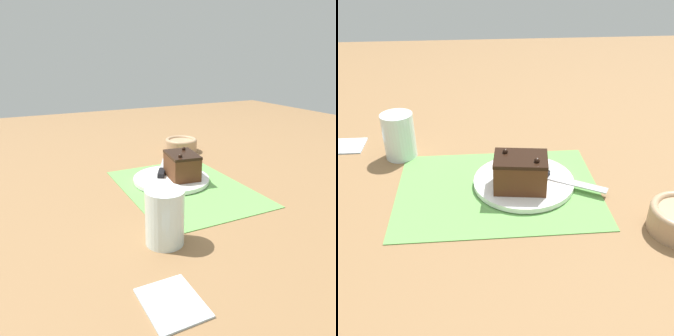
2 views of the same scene
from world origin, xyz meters
TOP-DOWN VIEW (x-y plane):
  - ground_plane at (0.00, 0.00)m, footprint 3.00×3.00m
  - placemat_woven at (0.00, 0.00)m, footprint 0.46×0.34m
  - cake_plate at (0.06, 0.01)m, footprint 0.23×0.23m
  - chocolate_cake at (0.05, -0.02)m, footprint 0.13×0.10m
  - serving_knife at (0.12, 0.02)m, footprint 0.18×0.12m
  - drinking_glass at (-0.24, 0.18)m, footprint 0.08×0.08m
  - small_bowl at (0.35, -0.17)m, footprint 0.13×0.13m
  - folded_napkin at (-0.41, 0.25)m, footprint 0.11×0.09m

SIDE VIEW (x-z plane):
  - ground_plane at x=0.00m, z-range 0.00..0.00m
  - placemat_woven at x=0.00m, z-range 0.00..0.00m
  - folded_napkin at x=-0.41m, z-range 0.00..0.01m
  - cake_plate at x=0.06m, z-range 0.00..0.02m
  - serving_knife at x=0.12m, z-range 0.01..0.03m
  - small_bowl at x=0.35m, z-range 0.00..0.06m
  - chocolate_cake at x=0.05m, z-range 0.01..0.10m
  - drinking_glass at x=-0.24m, z-range 0.00..0.12m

